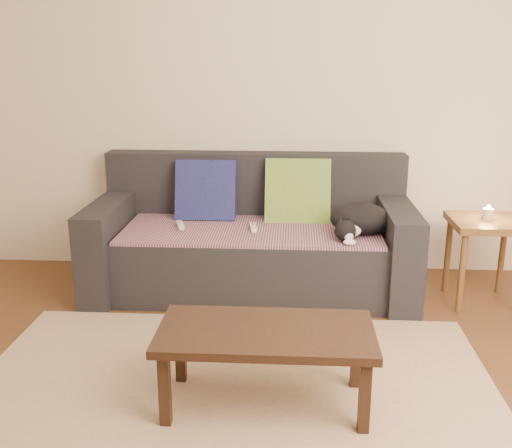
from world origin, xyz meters
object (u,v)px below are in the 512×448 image
wii_remote_b (253,228)px  coffee_table (266,339)px  cat (359,220)px  side_table (486,234)px  wii_remote_a (180,225)px  sofa (252,243)px

wii_remote_b → coffee_table: bearing=177.6°
cat → side_table: bearing=-23.8°
wii_remote_a → coffee_table: 1.49m
sofa → wii_remote_a: size_ratio=14.00×
side_table → wii_remote_b: bearing=178.0°
cat → side_table: 0.80m
sofa → side_table: size_ratio=3.83×
wii_remote_a → side_table: size_ratio=0.27×
wii_remote_b → side_table: size_ratio=0.27×
wii_remote_a → coffee_table: size_ratio=0.16×
wii_remote_a → sofa: bearing=-96.2°
wii_remote_a → wii_remote_b: same height
coffee_table → side_table: bearing=44.1°
wii_remote_b → side_table: side_table is taller
sofa → wii_remote_b: bearing=-82.5°
wii_remote_b → wii_remote_a: bearing=78.4°
sofa → wii_remote_a: sofa is taller
wii_remote_a → wii_remote_b: 0.48m
sofa → side_table: 1.49m
cat → wii_remote_b: cat is taller
side_table → wii_remote_a: bearing=177.8°
sofa → coffee_table: 1.46m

